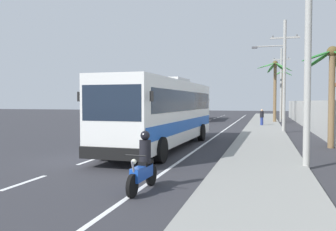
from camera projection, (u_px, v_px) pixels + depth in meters
The scene contains 14 objects.
ground_plane at pixel (90, 160), 14.12m from camera, with size 160.00×160.00×0.00m, color #303035.
sidewalk_kerb at pixel (263, 138), 21.88m from camera, with size 3.20×90.00×0.14m, color gray.
lane_markings at pixel (205, 132), 27.55m from camera, with size 3.74×71.00×0.01m.
boundary_wall at pixel (318, 118), 24.64m from camera, with size 0.24×60.00×2.51m, color #B2B2AD.
coach_bus_foreground at pixel (165, 111), 17.98m from camera, with size 3.11×12.50×3.74m.
coach_bus_far_lane at pixel (193, 106), 44.20m from camera, with size 3.25×11.16×3.67m.
motorcycle_beside_bus at pixel (143, 166), 9.33m from camera, with size 0.56×1.96×1.63m.
pedestrian_near_kerb at pixel (262, 117), 33.28m from camera, with size 0.36×0.36×1.55m.
utility_pole_nearest at pixel (308, 47), 12.10m from camera, with size 2.55×0.24×8.24m.
utility_pole_mid at pixel (283, 73), 26.49m from camera, with size 3.57×0.24×8.70m.
utility_pole_far at pixel (281, 84), 40.72m from camera, with size 2.04×0.24×8.76m.
palm_second at pixel (282, 86), 46.91m from camera, with size 2.55×2.64×6.85m.
palm_third at pixel (275, 80), 38.73m from camera, with size 3.88×3.51×7.05m.
palm_fourth at pixel (332, 76), 17.74m from camera, with size 3.46×3.22×5.29m.
Camera 1 is at (6.91, -12.63, 2.43)m, focal length 36.64 mm.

